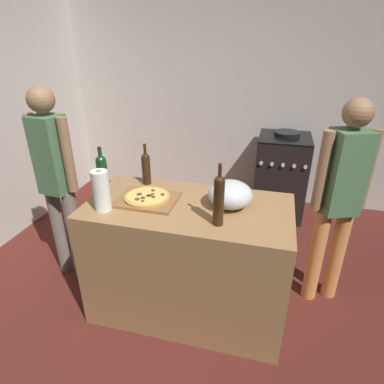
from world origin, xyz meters
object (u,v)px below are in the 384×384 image
Objects in this scene: stove at (280,176)px; wine_bottle_clear at (103,174)px; wine_bottle_dark at (219,199)px; person_in_red at (340,195)px; person_in_stripes at (56,177)px; wine_bottle_amber at (146,167)px; mixing_bowl at (230,194)px; paper_towel_roll at (101,191)px; pizza at (147,197)px.

wine_bottle_clear is at bearing -126.06° from stove.
wine_bottle_dark is 0.25× the size of person_in_red.
wine_bottle_clear is 0.52m from person_in_stripes.
wine_bottle_clear reaches higher than wine_bottle_amber.
wine_bottle_dark is 1.18× the size of wine_bottle_amber.
person_in_red is at bearing 24.47° from mixing_bowl.
mixing_bowl reaches higher than stove.
mixing_bowl is at bearing 17.41° from paper_towel_roll.
person_in_stripes is at bearing -170.56° from wine_bottle_amber.
person_in_stripes is 2.10m from person_in_red.
wine_bottle_dark is 1.38m from person_in_stripes.
pizza is 0.94× the size of wine_bottle_amber.
wine_bottle_dark is at bearing -12.83° from wine_bottle_clear.
person_in_red is (2.09, 0.24, -0.01)m from person_in_stripes.
stove is at bearing 54.82° from wine_bottle_amber.
paper_towel_roll is 0.83× the size of wine_bottle_amber.
person_in_stripes is (-0.82, 0.15, -0.00)m from pizza.
pizza is 0.56m from mixing_bowl.
paper_towel_roll is at bearing -104.68° from wine_bottle_amber.
pizza is at bearing 38.88° from paper_towel_roll.
wine_bottle_dark is at bearing -13.77° from person_in_stripes.
wine_bottle_amber is at bearing 162.57° from mixing_bowl.
wine_bottle_clear is 0.22× the size of person_in_red.
paper_towel_roll is 0.77× the size of wine_bottle_clear.
mixing_bowl is 0.75× the size of wine_bottle_dark.
wine_bottle_amber is at bearing 75.32° from paper_towel_roll.
wine_bottle_clear reaches higher than paper_towel_roll.
wine_bottle_amber is at bearing 112.29° from pizza.
mixing_bowl is 1.76m from stove.
person_in_stripes reaches higher than wine_bottle_dark.
wine_bottle_clear is (-0.85, 0.19, -0.01)m from wine_bottle_dark.
wine_bottle_clear reaches higher than pizza.
paper_towel_roll reaches higher than mixing_bowl.
person_in_red is (1.50, 0.57, -0.12)m from paper_towel_roll.
paper_towel_roll is at bearing -120.93° from stove.
mixing_bowl is 0.83× the size of wine_bottle_clear.
mixing_bowl is 0.18× the size of person_in_stripes.
person_in_stripes is 1.02× the size of person_in_red.
stove is (0.91, 1.71, -0.45)m from pizza.
person_in_red is at bearing 4.92° from wine_bottle_amber.
wine_bottle_amber is 1.85m from stove.
pizza is 0.83m from person_in_stripes.
mixing_bowl is 0.88m from wine_bottle_clear.
pizza is 1.06× the size of mixing_bowl.
person_in_red is (1.60, 0.37, -0.14)m from wine_bottle_clear.
wine_bottle_clear is (-0.33, 0.02, 0.13)m from pizza.
stove is at bearing 77.89° from mixing_bowl.
mixing_bowl is at bearing -155.53° from person_in_red.
pizza is at bearing -10.50° from person_in_stripes.
wine_bottle_clear is at bearing -15.37° from person_in_stripes.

